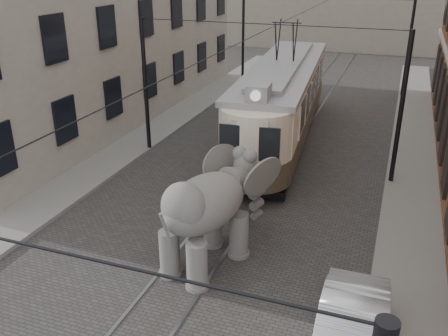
% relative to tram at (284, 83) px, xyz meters
% --- Properties ---
extents(ground, '(120.00, 120.00, 0.00)m').
position_rel_tram_xyz_m(ground, '(0.20, -9.74, -2.82)').
color(ground, '#3B3936').
extents(tram_rails, '(1.54, 80.00, 0.02)m').
position_rel_tram_xyz_m(tram_rails, '(0.20, -9.74, -2.80)').
color(tram_rails, slate).
rests_on(tram_rails, ground).
extents(sidewalk_right, '(2.00, 60.00, 0.15)m').
position_rel_tram_xyz_m(sidewalk_right, '(6.20, -9.74, -2.74)').
color(sidewalk_right, slate).
rests_on(sidewalk_right, ground).
extents(sidewalk_left, '(2.00, 60.00, 0.15)m').
position_rel_tram_xyz_m(sidewalk_left, '(-6.30, -9.74, -2.74)').
color(sidewalk_left, slate).
rests_on(sidewalk_left, ground).
extents(stucco_building, '(7.00, 24.00, 10.00)m').
position_rel_tram_xyz_m(stucco_building, '(-10.80, 0.26, 2.18)').
color(stucco_building, gray).
rests_on(stucco_building, ground).
extents(catenary, '(11.00, 30.20, 6.00)m').
position_rel_tram_xyz_m(catenary, '(0.00, -4.74, 0.18)').
color(catenary, black).
rests_on(catenary, ground).
extents(tram, '(4.18, 14.40, 5.63)m').
position_rel_tram_xyz_m(tram, '(0.00, 0.00, 0.00)').
color(tram, beige).
rests_on(tram, ground).
extents(elephant, '(4.12, 5.66, 3.11)m').
position_rel_tram_xyz_m(elephant, '(0.56, -11.45, -1.26)').
color(elephant, '#605D58').
rests_on(elephant, ground).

